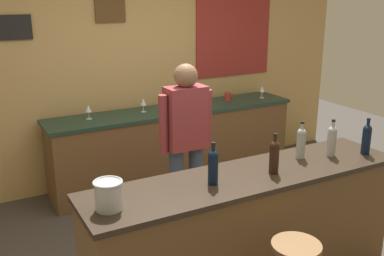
% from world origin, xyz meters
% --- Properties ---
extents(ground_plane, '(10.00, 10.00, 0.00)m').
position_xyz_m(ground_plane, '(0.00, 0.00, 0.00)').
color(ground_plane, '#423D38').
extents(back_wall, '(6.00, 0.09, 2.80)m').
position_xyz_m(back_wall, '(0.03, 2.03, 1.42)').
color(back_wall, tan).
rests_on(back_wall, ground_plane).
extents(bar_counter, '(2.53, 0.60, 0.92)m').
position_xyz_m(bar_counter, '(0.00, -0.40, 0.46)').
color(bar_counter, brown).
rests_on(bar_counter, ground_plane).
extents(side_counter, '(2.98, 0.56, 0.90)m').
position_xyz_m(side_counter, '(0.40, 1.65, 0.45)').
color(side_counter, brown).
rests_on(side_counter, ground_plane).
extents(bartender, '(0.52, 0.21, 1.62)m').
position_xyz_m(bartender, '(-0.06, 0.49, 0.94)').
color(bartender, '#384766').
rests_on(bartender, ground_plane).
extents(wine_bottle_a, '(0.07, 0.07, 0.31)m').
position_xyz_m(wine_bottle_a, '(-0.32, -0.42, 1.06)').
color(wine_bottle_a, black).
rests_on(wine_bottle_a, bar_counter).
extents(wine_bottle_b, '(0.07, 0.07, 0.31)m').
position_xyz_m(wine_bottle_b, '(0.18, -0.46, 1.06)').
color(wine_bottle_b, black).
rests_on(wine_bottle_b, bar_counter).
extents(wine_bottle_c, '(0.07, 0.07, 0.31)m').
position_xyz_m(wine_bottle_c, '(0.56, -0.32, 1.06)').
color(wine_bottle_c, '#999E99').
rests_on(wine_bottle_c, bar_counter).
extents(wine_bottle_d, '(0.07, 0.07, 0.31)m').
position_xyz_m(wine_bottle_d, '(0.82, -0.39, 1.06)').
color(wine_bottle_d, '#999E99').
rests_on(wine_bottle_d, bar_counter).
extents(wine_bottle_e, '(0.07, 0.07, 0.31)m').
position_xyz_m(wine_bottle_e, '(1.10, -0.50, 1.06)').
color(wine_bottle_e, black).
rests_on(wine_bottle_e, bar_counter).
extents(ice_bucket, '(0.19, 0.19, 0.19)m').
position_xyz_m(ice_bucket, '(-1.08, -0.44, 1.02)').
color(ice_bucket, '#B7BABF').
rests_on(ice_bucket, bar_counter).
extents(wine_glass_a, '(0.07, 0.07, 0.16)m').
position_xyz_m(wine_glass_a, '(-0.59, 1.69, 1.01)').
color(wine_glass_a, silver).
rests_on(wine_glass_a, side_counter).
extents(wine_glass_b, '(0.07, 0.07, 0.16)m').
position_xyz_m(wine_glass_b, '(0.03, 1.69, 1.01)').
color(wine_glass_b, silver).
rests_on(wine_glass_b, side_counter).
extents(wine_glass_c, '(0.07, 0.07, 0.16)m').
position_xyz_m(wine_glass_c, '(0.35, 1.58, 1.01)').
color(wine_glass_c, silver).
rests_on(wine_glass_c, side_counter).
extents(wine_glass_d, '(0.07, 0.07, 0.16)m').
position_xyz_m(wine_glass_d, '(0.62, 1.62, 1.01)').
color(wine_glass_d, silver).
rests_on(wine_glass_d, side_counter).
extents(wine_glass_e, '(0.07, 0.07, 0.16)m').
position_xyz_m(wine_glass_e, '(1.63, 1.61, 1.01)').
color(wine_glass_e, silver).
rests_on(wine_glass_e, side_counter).
extents(coffee_mug, '(0.12, 0.08, 0.09)m').
position_xyz_m(coffee_mug, '(1.19, 1.73, 0.95)').
color(coffee_mug, '#B2332D').
rests_on(coffee_mug, side_counter).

